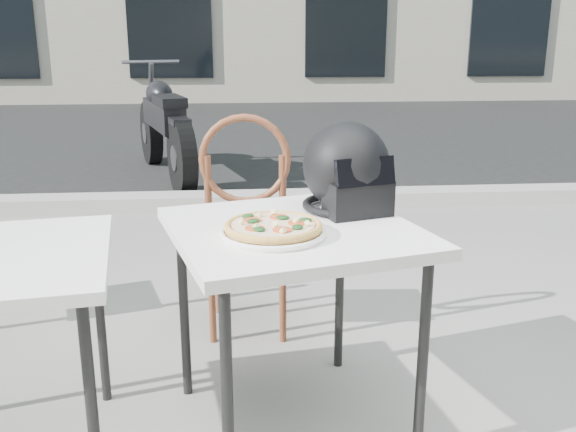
{
  "coord_description": "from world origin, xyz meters",
  "views": [
    {
      "loc": [
        -0.54,
        -1.9,
        1.32
      ],
      "look_at": [
        -0.37,
        0.02,
        0.77
      ],
      "focal_mm": 40.0,
      "sensor_mm": 36.0,
      "label": 1
    }
  ],
  "objects": [
    {
      "name": "curb",
      "position": [
        0.0,
        3.0,
        0.06
      ],
      "size": [
        30.0,
        0.25,
        0.12
      ],
      "primitive_type": "cube",
      "color": "#A7A39C",
      "rests_on": "ground"
    },
    {
      "name": "street_asphalt",
      "position": [
        0.0,
        7.0,
        0.0
      ],
      "size": [
        30.0,
        8.0,
        0.0
      ],
      "primitive_type": "cube",
      "color": "black",
      "rests_on": "ground"
    },
    {
      "name": "motorcycle",
      "position": [
        -1.18,
        4.19,
        0.47
      ],
      "size": [
        0.79,
        2.11,
        1.08
      ],
      "rotation": [
        0.0,
        0.0,
        0.28
      ],
      "color": "black",
      "rests_on": "street_asphalt"
    },
    {
      "name": "helmet",
      "position": [
        -0.14,
        0.26,
        0.86
      ],
      "size": [
        0.38,
        0.39,
        0.31
      ],
      "rotation": [
        0.0,
        0.0,
        0.3
      ],
      "color": "black",
      "rests_on": "cafe_table_main"
    },
    {
      "name": "cafe_chair_main",
      "position": [
        -0.49,
        0.79,
        0.56
      ],
      "size": [
        0.41,
        0.41,
        1.02
      ],
      "rotation": [
        0.0,
        0.0,
        3.07
      ],
      "color": "brown",
      "rests_on": "ground"
    },
    {
      "name": "plate",
      "position": [
        -0.42,
        -0.03,
        0.73
      ],
      "size": [
        0.41,
        0.41,
        0.02
      ],
      "rotation": [
        0.0,
        0.0,
        0.3
      ],
      "color": "white",
      "rests_on": "cafe_table_main"
    },
    {
      "name": "cafe_table_main",
      "position": [
        -0.35,
        0.08,
        0.66
      ],
      "size": [
        0.93,
        0.93,
        0.72
      ],
      "rotation": [
        0.0,
        0.0,
        0.26
      ],
      "color": "white",
      "rests_on": "ground"
    },
    {
      "name": "ground",
      "position": [
        0.0,
        0.0,
        0.0
      ],
      "size": [
        80.0,
        80.0,
        0.0
      ],
      "primitive_type": "plane",
      "color": "gray",
      "rests_on": "ground"
    },
    {
      "name": "pizza",
      "position": [
        -0.42,
        -0.03,
        0.76
      ],
      "size": [
        0.36,
        0.36,
        0.04
      ],
      "rotation": [
        0.0,
        0.0,
        -0.21
      ],
      "color": "gold",
      "rests_on": "plate"
    }
  ]
}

